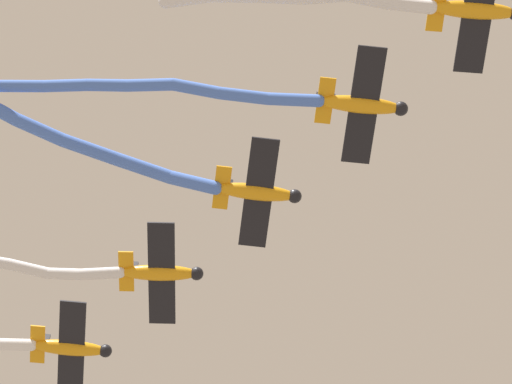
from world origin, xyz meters
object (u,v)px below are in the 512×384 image
Objects in this scene: airplane_lead at (476,10)px; airplane_trail at (71,348)px; airplane_right_wing at (258,192)px; airplane_left_wing at (363,105)px; airplane_slot at (161,273)px.

airplane_trail is (22.82, -25.77, 1.00)m from airplane_lead.
airplane_lead is 34.44m from airplane_trail.
airplane_right_wing is at bearing 132.52° from airplane_lead.
airplane_trail is (11.41, -12.88, 0.50)m from airplane_right_wing.
airplane_left_wing is 8.61m from airplane_right_wing.
airplane_left_wing is at bearing -50.00° from airplane_right_wing.
airplane_right_wing is at bearing 130.83° from airplane_left_wing.
airplane_trail is at bearing 130.84° from airplane_left_wing.
airplane_lead is at bearing -49.18° from airplane_left_wing.
airplane_slot reaches higher than airplane_left_wing.
airplane_trail is (5.70, -6.45, 0.25)m from airplane_slot.
airplane_trail reaches higher than airplane_right_wing.
airplane_trail reaches higher than airplane_lead.
airplane_right_wing reaches higher than airplane_left_wing.
airplane_lead is 0.99× the size of airplane_slot.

